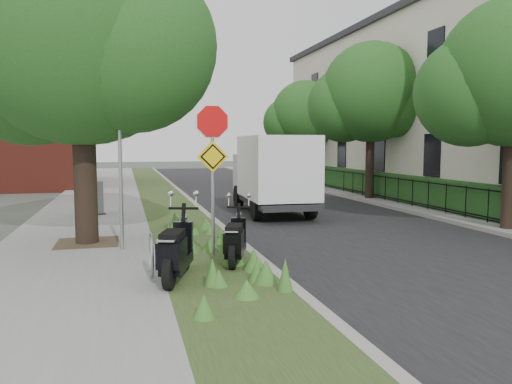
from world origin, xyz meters
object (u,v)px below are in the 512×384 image
Objects in this scene: box_truck at (273,171)px; utility_cabinet at (90,199)px; scooter_far at (175,257)px; sign_assembly at (213,149)px; scooter_near at (235,245)px.

box_truck reaches higher than utility_cabinet.
sign_assembly is at bearing 60.39° from scooter_far.
scooter_near is 8.41m from utility_cabinet.
sign_assembly is 7.84m from utility_cabinet.
box_truck is 4.74× the size of utility_cabinet.
scooter_near is 1.56m from scooter_far.
sign_assembly is at bearing -68.37° from utility_cabinet.
scooter_near is 7.88m from box_truck.
box_truck reaches higher than scooter_near.
utility_cabinet is (-2.82, 7.11, -1.69)m from sign_assembly.
sign_assembly is 1.78× the size of scooter_far.
sign_assembly is 7.35m from box_truck.
box_truck is at bearing 67.92° from scooter_near.
sign_assembly reaches higher than scooter_near.
utility_cabinet reaches higher than scooter_near.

